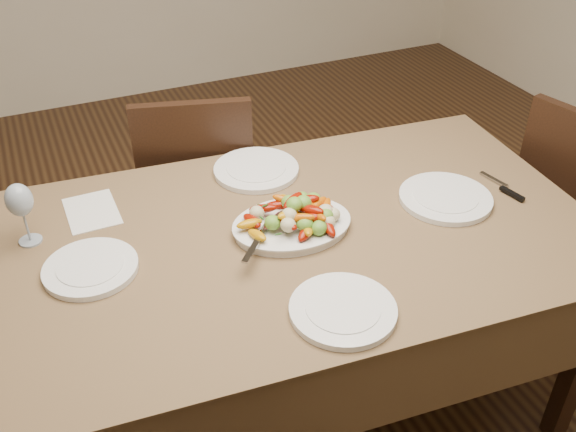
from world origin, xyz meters
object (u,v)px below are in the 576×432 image
(dining_table, at_px, (288,326))
(plate_near, at_px, (343,310))
(plate_left, at_px, (91,268))
(plate_far, at_px, (256,170))
(wine_glass, at_px, (23,212))
(serving_platter, at_px, (292,227))
(plate_right, at_px, (445,198))
(chair_far, at_px, (198,190))

(dining_table, xyz_separation_m, plate_near, (-0.01, -0.36, 0.39))
(dining_table, relative_size, plate_left, 7.18)
(dining_table, xyz_separation_m, plate_left, (-0.56, 0.06, 0.39))
(plate_far, height_order, wine_glass, wine_glass)
(serving_platter, bearing_deg, plate_near, -94.10)
(plate_near, bearing_deg, dining_table, 88.40)
(serving_platter, distance_m, plate_right, 0.51)
(plate_left, relative_size, wine_glass, 1.25)
(plate_left, xyz_separation_m, plate_right, (1.09, -0.10, 0.00))
(plate_far, relative_size, wine_glass, 1.40)
(serving_platter, distance_m, plate_far, 0.35)
(plate_right, relative_size, plate_far, 1.02)
(chair_far, height_order, wine_glass, wine_glass)
(chair_far, relative_size, plate_left, 3.71)
(plate_near, height_order, wine_glass, wine_glass)
(chair_far, height_order, plate_near, chair_far)
(chair_far, bearing_deg, plate_near, 107.72)
(chair_far, distance_m, plate_far, 0.51)
(dining_table, distance_m, plate_near, 0.53)
(serving_platter, relative_size, wine_glass, 1.68)
(plate_left, relative_size, plate_right, 0.88)
(wine_glass, bearing_deg, serving_platter, -19.64)
(dining_table, relative_size, serving_platter, 5.35)
(plate_left, xyz_separation_m, plate_far, (0.60, 0.30, 0.00))
(chair_far, bearing_deg, plate_left, 69.85)
(serving_platter, relative_size, plate_far, 1.20)
(plate_left, relative_size, plate_far, 0.89)
(wine_glass, bearing_deg, plate_near, -42.43)
(plate_right, bearing_deg, chair_far, 125.95)
(dining_table, distance_m, wine_glass, 0.89)
(plate_far, bearing_deg, plate_left, -153.31)
(plate_right, distance_m, plate_far, 0.63)
(dining_table, relative_size, plate_far, 6.40)
(chair_far, distance_m, serving_platter, 0.81)
(dining_table, distance_m, serving_platter, 0.39)
(chair_far, xyz_separation_m, wine_glass, (-0.64, -0.50, 0.39))
(plate_right, xyz_separation_m, plate_far, (-0.48, 0.40, 0.00))
(plate_right, relative_size, wine_glass, 1.42)
(plate_left, height_order, wine_glass, wine_glass)
(dining_table, distance_m, plate_right, 0.65)
(chair_far, bearing_deg, wine_glass, 53.32)
(wine_glass, bearing_deg, dining_table, -20.78)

